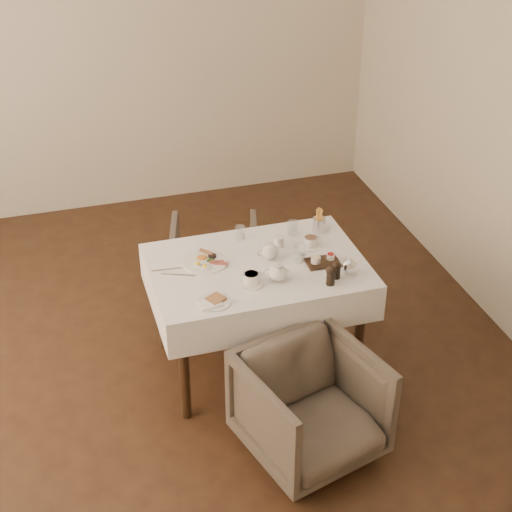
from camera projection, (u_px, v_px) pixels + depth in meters
The scene contains 20 objects.
table at pixel (257, 281), 4.72m from camera, with size 1.28×0.88×0.75m.
armchair_near at pixel (311, 406), 4.26m from camera, with size 0.67×0.69×0.63m, color #4F443A.
armchair_far at pixel (215, 262), 5.57m from camera, with size 0.61×0.63×0.57m, color #4F443A.
breakfast_plate at pixel (205, 261), 4.68m from camera, with size 0.27×0.27×0.03m.
side_plate at pixel (213, 302), 4.32m from camera, with size 0.19×0.19×0.02m.
teapot_centre at pixel (269, 250), 4.69m from camera, with size 0.15×0.11×0.12m, color white, non-canonical shape.
teapot_front at pixel (277, 271), 4.48m from camera, with size 0.16×0.12×0.12m, color white, non-canonical shape.
creamer at pixel (279, 242), 4.82m from camera, with size 0.06×0.06×0.07m, color white.
teacup_near at pixel (251, 279), 4.47m from camera, with size 0.14×0.14×0.07m.
teacup_far at pixel (311, 242), 4.82m from camera, with size 0.13×0.13×0.07m.
glass_left at pixel (240, 232), 4.90m from camera, with size 0.06×0.06×0.09m, color silver.
glass_mid at pixel (300, 253), 4.67m from camera, with size 0.07×0.07×0.10m, color silver.
glass_right at pixel (293, 228), 4.95m from camera, with size 0.07×0.07×0.09m, color silver.
condiment_board at pixel (322, 261), 4.66m from camera, with size 0.20×0.13×0.05m.
pepper_mill_left at pixel (331, 275), 4.45m from camera, with size 0.06×0.06×0.12m, color black, non-canonical shape.
pepper_mill_right at pixel (337, 270), 4.51m from camera, with size 0.05×0.05×0.11m, color black, non-canonical shape.
silver_pot at pixel (349, 265), 4.55m from camera, with size 0.10×0.09×0.11m, color white, non-canonical shape.
fries_cup at pixel (319, 221), 4.95m from camera, with size 0.08×0.08×0.17m.
cutlery_fork at pixel (167, 269), 4.61m from camera, with size 0.01×0.19×0.00m, color silver.
cutlery_knife at pixel (178, 275), 4.56m from camera, with size 0.02×0.20×0.00m, color silver.
Camera 1 is at (-0.60, -3.74, 3.25)m, focal length 55.00 mm.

